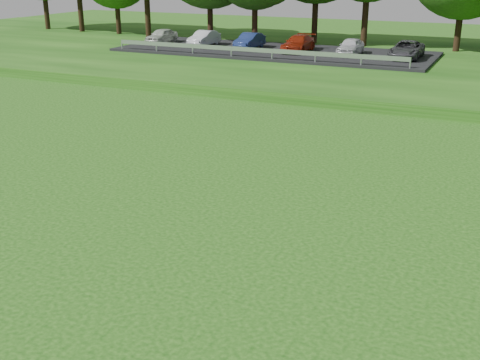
% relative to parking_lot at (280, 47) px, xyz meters
% --- Properties ---
extents(parking_lot, '(24.00, 9.00, 1.38)m').
position_rel_parking_lot_xyz_m(parking_lot, '(0.00, 0.00, 0.00)').
color(parking_lot, black).
rests_on(parking_lot, berm).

